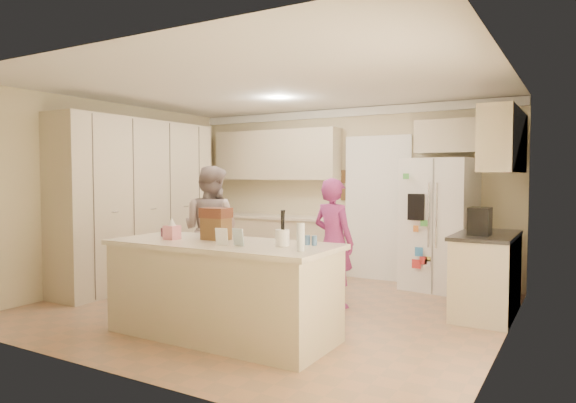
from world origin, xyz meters
The scene contains 41 objects.
floor centered at (0.00, 0.00, -0.01)m, with size 5.20×4.60×0.02m, color #A47B5C.
ceiling centered at (0.00, 0.00, 2.61)m, with size 5.20×4.60×0.02m, color white.
wall_back centered at (0.00, 2.31, 1.30)m, with size 5.20×0.02×2.60m, color beige.
wall_front centered at (0.00, -2.31, 1.30)m, with size 5.20×0.02×2.60m, color beige.
wall_left centered at (-2.61, 0.00, 1.30)m, with size 0.02×4.60×2.60m, color beige.
wall_right centered at (2.61, 0.00, 1.30)m, with size 0.02×4.60×2.60m, color beige.
crown_back centered at (0.00, 2.26, 2.53)m, with size 5.20×0.08×0.12m, color white.
pantry_bank centered at (-2.30, 0.20, 1.18)m, with size 0.60×2.60×2.35m, color #C2BA97.
back_base_cab centered at (-1.15, 2.00, 0.44)m, with size 2.20×0.60×0.88m, color #C2BA97.
back_countertop centered at (-1.15, 1.99, 0.90)m, with size 2.24×0.63×0.04m, color beige.
back_upper_cab centered at (-1.15, 2.12, 1.90)m, with size 2.20×0.35×0.80m, color #C2BA97.
doorway_opening centered at (0.55, 2.28, 1.05)m, with size 0.90×0.06×2.10m, color black.
doorway_casing centered at (0.55, 2.24, 1.05)m, with size 1.02×0.03×2.22m, color white.
wall_frame_upper centered at (0.02, 2.27, 1.55)m, with size 0.15×0.02×0.20m, color brown.
wall_frame_lower centered at (0.02, 2.27, 1.28)m, with size 0.15×0.02×0.20m, color brown.
refrigerator centered at (1.52, 2.03, 0.90)m, with size 0.90×0.70×1.80m, color white.
fridge_seam centered at (1.52, 1.67, 0.90)m, with size 0.01×0.02×1.78m, color gray.
fridge_dispenser centered at (1.30, 1.66, 1.15)m, with size 0.22×0.03×0.35m, color black.
fridge_handle_l centered at (1.47, 1.66, 1.05)m, with size 0.02×0.02×0.85m, color silver.
fridge_handle_r centered at (1.57, 1.66, 1.05)m, with size 0.02×0.02×0.85m, color silver.
over_fridge_cab centered at (1.65, 2.12, 2.10)m, with size 0.95×0.35×0.45m, color #C2BA97.
right_base_cab centered at (2.30, 1.00, 0.44)m, with size 0.60×1.20×0.88m, color #C2BA97.
right_countertop centered at (2.29, 1.00, 0.90)m, with size 0.63×1.24×0.04m, color #2D2B28.
right_upper_cab centered at (2.43, 1.20, 1.95)m, with size 0.35×1.50×0.70m, color #C2BA97.
coffee_maker centered at (2.25, 0.80, 1.07)m, with size 0.22×0.28×0.30m, color black.
island_base centered at (0.20, -1.10, 0.44)m, with size 2.20×0.90×0.88m, color #C2BA97.
island_top centered at (0.20, -1.10, 0.90)m, with size 2.28×0.96×0.05m, color beige.
utensil_crock centered at (0.85, -1.05, 1.00)m, with size 0.13×0.13×0.15m, color white.
tissue_box centered at (-0.35, -1.20, 1.00)m, with size 0.13×0.13×0.14m, color pink.
tissue_plume centered at (-0.35, -1.20, 1.10)m, with size 0.08×0.08×0.08m, color white.
dollhouse_body centered at (0.05, -1.00, 1.04)m, with size 0.26×0.18×0.22m, color brown.
dollhouse_roof centered at (0.05, -1.00, 1.20)m, with size 0.28×0.20×0.10m, color #592D1E.
jam_jar centered at (-0.60, -1.05, 0.97)m, with size 0.07×0.07×0.09m, color #59263F.
greeting_card_a centered at (0.35, -1.30, 1.01)m, with size 0.12×0.01×0.16m, color white.
greeting_card_b centered at (0.50, -1.25, 1.01)m, with size 0.12×0.01×0.16m, color silver.
water_bottle centered at (1.15, -1.25, 1.04)m, with size 0.07×0.07×0.24m, color silver.
shaker_salt centered at (1.02, -0.88, 0.97)m, with size 0.05×0.05×0.09m, color #3D659B.
shaker_pepper centered at (1.09, -0.88, 0.97)m, with size 0.05×0.05×0.09m, color #3D659B.
teen_boy centered at (-1.10, 0.35, 0.85)m, with size 0.82×0.64×1.69m, color gray.
teen_girl centered at (0.65, 0.49, 0.77)m, with size 0.56×0.37×1.54m, color #AF3194.
fridge_magnets centered at (1.52, 1.66, 0.90)m, with size 0.76×0.02×1.44m, color tan, non-canonical shape.
Camera 1 is at (3.22, -5.05, 1.57)m, focal length 32.00 mm.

